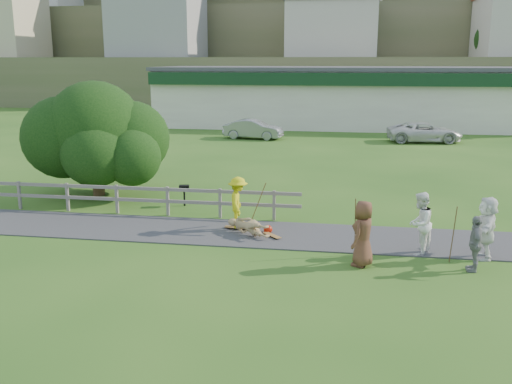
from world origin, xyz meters
The scene contains 21 objects.
ground centered at (0.00, 0.00, 0.00)m, with size 260.00×260.00×0.00m, color #275718.
path centered at (0.00, 1.50, 0.02)m, with size 34.00×3.00×0.04m, color #3D3D40.
fence centered at (-4.62, 3.30, 0.72)m, with size 15.05×0.10×1.10m.
strip_mall centered at (4.00, 34.94, 2.58)m, with size 32.50×10.75×5.10m.
hillside centered at (0.00, 91.31, 14.41)m, with size 220.00×67.00×47.50m.
skater_rider centered at (0.96, 1.86, 0.88)m, with size 1.13×0.65×1.75m, color yellow.
skater_fallen centered at (1.42, 1.29, 0.31)m, with size 1.72×0.41×0.63m, color tan.
spectator_a centered at (6.76, 0.33, 0.95)m, with size 0.92×0.72×1.90m, color white.
spectator_b centered at (8.09, -0.88, 0.79)m, with size 0.92×0.38×1.57m, color gray.
spectator_c centered at (5.07, -0.95, 0.94)m, with size 0.92×0.60×1.88m, color brown.
spectator_d centered at (8.63, 0.25, 0.93)m, with size 1.73×0.55×1.86m, color white.
car_silver centered at (-2.39, 24.85, 0.72)m, with size 1.51×4.34×1.43m, color gray.
car_white centered at (9.85, 25.01, 0.71)m, with size 2.37×5.14×1.43m, color silver.
tree centered at (-5.97, 6.03, 1.88)m, with size 6.58×6.58×3.76m, color black, non-canonical shape.
bbq centered at (-1.80, 4.80, 0.42)m, with size 0.39×0.30×0.84m, color black, non-canonical shape.
longboard_rider centered at (0.96, 1.86, 0.05)m, with size 0.93×0.23×0.10m, color #986232, non-canonical shape.
longboard_fallen centered at (2.22, 1.19, 0.04)m, with size 0.79×0.19×0.09m, color #986232, non-canonical shape.
helmet centered at (2.02, 1.64, 0.15)m, with size 0.30×0.30×0.30m, color #AB1906.
pole_rider centered at (1.56, 2.26, 0.86)m, with size 0.03×0.03×1.71m, color brown.
pole_spec_left centered at (4.86, -0.07, 0.87)m, with size 0.03×0.03×1.73m, color brown.
pole_spec_right centered at (7.62, -0.26, 0.83)m, with size 0.03×0.03×1.67m, color brown.
Camera 1 is at (4.57, -16.50, 5.68)m, focal length 40.00 mm.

